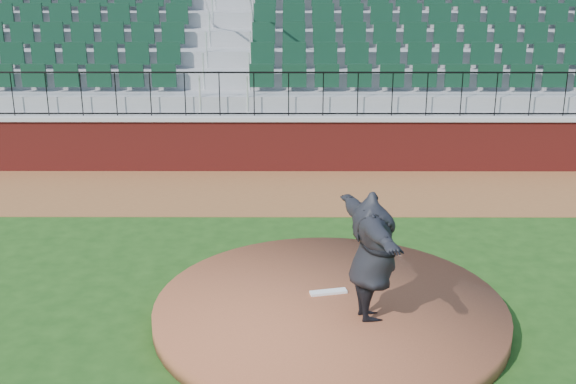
# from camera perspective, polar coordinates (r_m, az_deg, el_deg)

# --- Properties ---
(ground) EXTENTS (90.00, 90.00, 0.00)m
(ground) POSITION_cam_1_polar(r_m,az_deg,el_deg) (10.96, -0.02, -8.99)
(ground) COLOR #1B4112
(ground) RESTS_ON ground
(warning_track) EXTENTS (34.00, 3.20, 0.01)m
(warning_track) POSITION_cam_1_polar(r_m,az_deg,el_deg) (15.94, 0.04, 0.08)
(warning_track) COLOR brown
(warning_track) RESTS_ON ground
(field_wall) EXTENTS (34.00, 0.35, 1.20)m
(field_wall) POSITION_cam_1_polar(r_m,az_deg,el_deg) (17.30, 0.05, 3.64)
(field_wall) COLOR maroon
(field_wall) RESTS_ON ground
(wall_cap) EXTENTS (34.00, 0.45, 0.10)m
(wall_cap) POSITION_cam_1_polar(r_m,az_deg,el_deg) (17.14, 0.05, 5.74)
(wall_cap) COLOR #B7B7B7
(wall_cap) RESTS_ON field_wall
(wall_railing) EXTENTS (34.00, 0.05, 1.00)m
(wall_railing) POSITION_cam_1_polar(r_m,az_deg,el_deg) (17.03, 0.05, 7.54)
(wall_railing) COLOR black
(wall_railing) RESTS_ON wall_cap
(seating_stands) EXTENTS (34.00, 5.10, 4.60)m
(seating_stands) POSITION_cam_1_polar(r_m,az_deg,el_deg) (19.63, 0.06, 10.51)
(seating_stands) COLOR gray
(seating_stands) RESTS_ON ground
(concourse_wall) EXTENTS (34.00, 0.50, 5.50)m
(concourse_wall) POSITION_cam_1_polar(r_m,az_deg,el_deg) (22.35, 0.07, 12.67)
(concourse_wall) COLOR maroon
(concourse_wall) RESTS_ON ground
(pitchers_mound) EXTENTS (4.98, 4.98, 0.25)m
(pitchers_mound) POSITION_cam_1_polar(r_m,az_deg,el_deg) (10.62, 3.25, -9.23)
(pitchers_mound) COLOR brown
(pitchers_mound) RESTS_ON ground
(pitching_rubber) EXTENTS (0.56, 0.25, 0.04)m
(pitching_rubber) POSITION_cam_1_polar(r_m,az_deg,el_deg) (10.86, 3.13, -7.71)
(pitching_rubber) COLOR white
(pitching_rubber) RESTS_ON pitchers_mound
(pitcher) EXTENTS (1.05, 2.31, 1.82)m
(pitcher) POSITION_cam_1_polar(r_m,az_deg,el_deg) (9.85, 6.54, -4.96)
(pitcher) COLOR black
(pitcher) RESTS_ON pitchers_mound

